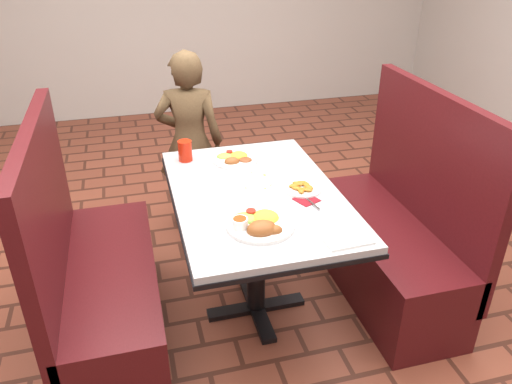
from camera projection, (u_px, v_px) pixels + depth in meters
dining_table at (256, 209)px, 2.50m from camera, size 0.81×1.21×0.75m
booth_bench_left at (101, 286)px, 2.47m from camera, size 0.47×1.20×1.17m
booth_bench_right at (391, 240)px, 2.84m from camera, size 0.47×1.20×1.17m
diner_person at (190, 142)px, 3.35m from camera, size 0.51×0.40×1.24m
near_dinner_plate at (259, 221)px, 2.15m from camera, size 0.30×0.30×0.09m
far_dinner_plate at (235, 157)px, 2.77m from camera, size 0.25×0.25×0.06m
plantain_plate at (302, 188)px, 2.47m from camera, size 0.19×0.19×0.03m
maroon_napkin at (307, 200)px, 2.38m from camera, size 0.13×0.13×0.00m
spoon_utensil at (312, 203)px, 2.35m from camera, size 0.04×0.14×0.00m
red_tumbler at (185, 151)px, 2.76m from camera, size 0.08×0.08×0.12m
paper_napkin at (346, 238)px, 2.09m from camera, size 0.21×0.16×0.01m
knife_utensil at (259, 231)px, 2.12m from camera, size 0.03×0.18×0.00m
fork_utensil at (262, 231)px, 2.12m from camera, size 0.05×0.14×0.00m
lettuce_shreds at (261, 185)px, 2.51m from camera, size 0.28×0.32×0.00m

